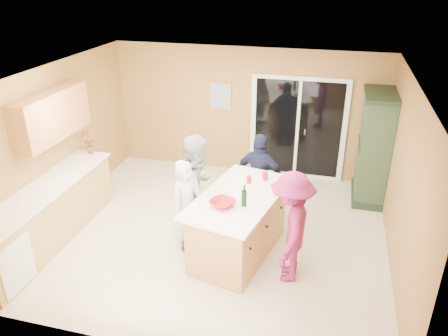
% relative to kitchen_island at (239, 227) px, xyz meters
% --- Properties ---
extents(floor, '(5.50, 5.50, 0.00)m').
position_rel_kitchen_island_xyz_m(floor, '(-0.52, 0.44, -0.47)').
color(floor, beige).
rests_on(floor, ground).
extents(ceiling, '(5.50, 5.00, 0.10)m').
position_rel_kitchen_island_xyz_m(ceiling, '(-0.52, 0.44, 2.13)').
color(ceiling, white).
rests_on(ceiling, wall_back).
extents(wall_back, '(5.50, 0.10, 2.60)m').
position_rel_kitchen_island_xyz_m(wall_back, '(-0.52, 2.94, 0.83)').
color(wall_back, tan).
rests_on(wall_back, ground).
extents(wall_front, '(5.50, 0.10, 2.60)m').
position_rel_kitchen_island_xyz_m(wall_front, '(-0.52, -2.06, 0.83)').
color(wall_front, tan).
rests_on(wall_front, ground).
extents(wall_left, '(0.10, 5.00, 2.60)m').
position_rel_kitchen_island_xyz_m(wall_left, '(-3.27, 0.44, 0.83)').
color(wall_left, tan).
rests_on(wall_left, ground).
extents(wall_right, '(0.10, 5.00, 2.60)m').
position_rel_kitchen_island_xyz_m(wall_right, '(2.23, 0.44, 0.83)').
color(wall_right, tan).
rests_on(wall_right, ground).
extents(left_cabinet_run, '(0.65, 3.05, 1.24)m').
position_rel_kitchen_island_xyz_m(left_cabinet_run, '(-2.97, -0.61, -0.01)').
color(left_cabinet_run, tan).
rests_on(left_cabinet_run, floor).
extents(upper_cabinets, '(0.35, 1.60, 0.75)m').
position_rel_kitchen_island_xyz_m(upper_cabinets, '(-3.09, 0.24, 1.41)').
color(upper_cabinets, tan).
rests_on(upper_cabinets, wall_left).
extents(sliding_door, '(1.90, 0.07, 2.10)m').
position_rel_kitchen_island_xyz_m(sliding_door, '(0.53, 2.90, 0.58)').
color(sliding_door, silver).
rests_on(sliding_door, floor).
extents(framed_picture, '(0.46, 0.04, 0.56)m').
position_rel_kitchen_island_xyz_m(framed_picture, '(-1.07, 2.92, 1.13)').
color(framed_picture, '#A98754').
rests_on(framed_picture, wall_back).
extents(kitchen_island, '(1.40, 2.08, 1.00)m').
position_rel_kitchen_island_xyz_m(kitchen_island, '(0.00, 0.00, 0.00)').
color(kitchen_island, tan).
rests_on(kitchen_island, floor).
extents(green_hutch, '(0.58, 1.11, 2.04)m').
position_rel_kitchen_island_xyz_m(green_hutch, '(1.97, 2.34, 0.52)').
color(green_hutch, '#1E3022').
rests_on(green_hutch, floor).
extents(woman_white, '(0.59, 0.66, 1.52)m').
position_rel_kitchen_island_xyz_m(woman_white, '(-0.74, -0.15, 0.29)').
color(woman_white, silver).
rests_on(woman_white, floor).
extents(woman_grey, '(0.72, 0.90, 1.79)m').
position_rel_kitchen_island_xyz_m(woman_grey, '(-0.68, 0.19, 0.42)').
color(woman_grey, '#A09FA2').
rests_on(woman_grey, floor).
extents(woman_navy, '(0.96, 0.54, 1.54)m').
position_rel_kitchen_island_xyz_m(woman_navy, '(0.10, 1.10, 0.30)').
color(woman_navy, '#1B1C3C').
rests_on(woman_navy, floor).
extents(woman_magenta, '(0.60, 1.05, 1.62)m').
position_rel_kitchen_island_xyz_m(woman_magenta, '(0.79, -0.36, 0.34)').
color(woman_magenta, '#94204C').
rests_on(woman_magenta, floor).
extents(serving_bowl, '(0.44, 0.44, 0.08)m').
position_rel_kitchen_island_xyz_m(serving_bowl, '(-0.16, -0.35, 0.57)').
color(serving_bowl, '#B21320').
rests_on(serving_bowl, kitchen_island).
extents(tulip_vase, '(0.24, 0.17, 0.45)m').
position_rel_kitchen_island_xyz_m(tulip_vase, '(-2.97, 0.96, 0.69)').
color(tulip_vase, red).
rests_on(tulip_vase, left_cabinet_run).
extents(tumbler_near, '(0.09, 0.09, 0.11)m').
position_rel_kitchen_island_xyz_m(tumbler_near, '(0.05, 0.43, 0.59)').
color(tumbler_near, '#B21320').
rests_on(tumbler_near, kitchen_island).
extents(tumbler_far, '(0.10, 0.10, 0.13)m').
position_rel_kitchen_island_xyz_m(tumbler_far, '(0.27, 0.59, 0.59)').
color(tumbler_far, '#B21320').
rests_on(tumbler_far, kitchen_island).
extents(wine_bottle, '(0.07, 0.07, 0.32)m').
position_rel_kitchen_island_xyz_m(wine_bottle, '(0.13, -0.27, 0.65)').
color(wine_bottle, black).
rests_on(wine_bottle, kitchen_island).
extents(white_plate, '(0.19, 0.19, 0.01)m').
position_rel_kitchen_island_xyz_m(white_plate, '(-0.28, 0.06, 0.54)').
color(white_plate, white).
rests_on(white_plate, kitchen_island).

